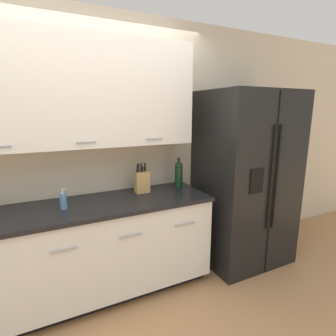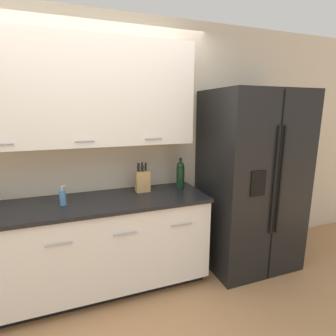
{
  "view_description": "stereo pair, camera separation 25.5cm",
  "coord_description": "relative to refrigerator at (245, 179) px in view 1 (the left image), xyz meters",
  "views": [
    {
      "loc": [
        -0.36,
        -1.57,
        1.7
      ],
      "look_at": [
        0.73,
        0.66,
        1.15
      ],
      "focal_mm": 28.0,
      "sensor_mm": 36.0,
      "label": 1
    },
    {
      "loc": [
        -0.13,
        -1.67,
        1.7
      ],
      "look_at": [
        0.73,
        0.66,
        1.15
      ],
      "focal_mm": 28.0,
      "sensor_mm": 36.0,
      "label": 2
    }
  ],
  "objects": [
    {
      "name": "wall_back",
      "position": [
        -1.66,
        0.36,
        0.52
      ],
      "size": [
        10.0,
        0.39,
        2.6
      ],
      "color": "beige",
      "rests_on": "ground_plane"
    },
    {
      "name": "counter_unit",
      "position": [
        -1.68,
        0.08,
        -0.49
      ],
      "size": [
        2.17,
        0.64,
        0.9
      ],
      "color": "black",
      "rests_on": "ground_plane"
    },
    {
      "name": "refrigerator",
      "position": [
        0.0,
        0.0,
        0.0
      ],
      "size": [
        0.96,
        0.79,
        1.9
      ],
      "color": "black",
      "rests_on": "ground_plane"
    },
    {
      "name": "knife_block",
      "position": [
        -1.15,
        0.2,
        0.06
      ],
      "size": [
        0.14,
        0.09,
        0.3
      ],
      "color": "tan",
      "rests_on": "counter_unit"
    },
    {
      "name": "wine_bottle",
      "position": [
        -0.75,
        0.19,
        0.09
      ],
      "size": [
        0.08,
        0.08,
        0.32
      ],
      "color": "black",
      "rests_on": "counter_unit"
    },
    {
      "name": "soap_dispenser",
      "position": [
        -1.9,
        0.06,
        0.02
      ],
      "size": [
        0.06,
        0.05,
        0.17
      ],
      "color": "#4C7FB2",
      "rests_on": "counter_unit"
    }
  ]
}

